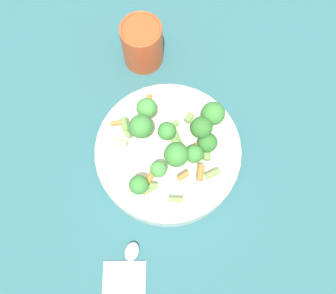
# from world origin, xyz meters

# --- Properties ---
(ground_plane) EXTENTS (3.00, 3.00, 0.00)m
(ground_plane) POSITION_xyz_m (0.00, 0.00, 0.00)
(ground_plane) COLOR #2D6066
(bowl) EXTENTS (0.29, 0.29, 0.05)m
(bowl) POSITION_xyz_m (0.00, 0.00, 0.03)
(bowl) COLOR silver
(bowl) RESTS_ON ground_plane
(pasta_salad) EXTENTS (0.23, 0.23, 0.08)m
(pasta_salad) POSITION_xyz_m (0.00, 0.02, 0.09)
(pasta_salad) COLOR #8CB766
(pasta_salad) RESTS_ON bowl
(cup) EXTENTS (0.09, 0.09, 0.11)m
(cup) POSITION_xyz_m (-0.23, 0.08, 0.06)
(cup) COLOR #CC4C23
(cup) RESTS_ON ground_plane
(spoon) EXTENTS (0.13, 0.14, 0.01)m
(spoon) POSITION_xyz_m (0.15, -0.19, 0.01)
(spoon) COLOR silver
(spoon) RESTS_ON napkin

